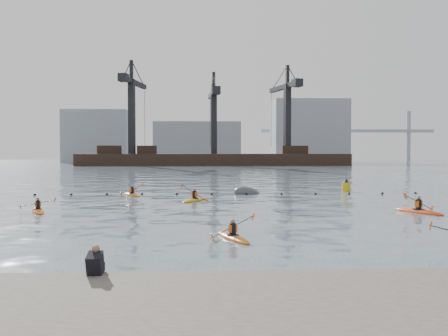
{
  "coord_description": "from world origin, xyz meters",
  "views": [
    {
      "loc": [
        -2.66,
        -18.18,
        3.71
      ],
      "look_at": [
        -1.55,
        7.95,
        2.8
      ],
      "focal_mm": 38.0,
      "sensor_mm": 36.0,
      "label": 1
    }
  ],
  "objects_px": {
    "kayaker_5": "(132,194)",
    "mooring_buoy": "(247,194)",
    "kayaker_2": "(38,210)",
    "nav_buoy": "(346,187)",
    "kayaker_0": "(233,237)",
    "kayaker_4": "(419,211)",
    "kayaker_3": "(194,199)"
  },
  "relations": [
    {
      "from": "kayaker_2",
      "to": "kayaker_4",
      "type": "distance_m",
      "value": 23.33
    },
    {
      "from": "kayaker_2",
      "to": "kayaker_5",
      "type": "distance_m",
      "value": 11.5
    },
    {
      "from": "kayaker_3",
      "to": "kayaker_4",
      "type": "relative_size",
      "value": 0.93
    },
    {
      "from": "kayaker_4",
      "to": "nav_buoy",
      "type": "distance_m",
      "value": 15.1
    },
    {
      "from": "kayaker_2",
      "to": "kayaker_3",
      "type": "height_order",
      "value": "kayaker_3"
    },
    {
      "from": "kayaker_5",
      "to": "mooring_buoy",
      "type": "relative_size",
      "value": 1.22
    },
    {
      "from": "kayaker_3",
      "to": "kayaker_0",
      "type": "bearing_deg",
      "value": -55.51
    },
    {
      "from": "kayaker_4",
      "to": "mooring_buoy",
      "type": "bearing_deg",
      "value": -79.51
    },
    {
      "from": "kayaker_2",
      "to": "nav_buoy",
      "type": "bearing_deg",
      "value": 5.74
    },
    {
      "from": "kayaker_5",
      "to": "nav_buoy",
      "type": "distance_m",
      "value": 19.5
    },
    {
      "from": "kayaker_5",
      "to": "kayaker_3",
      "type": "bearing_deg",
      "value": -73.06
    },
    {
      "from": "nav_buoy",
      "to": "kayaker_5",
      "type": "bearing_deg",
      "value": -171.1
    },
    {
      "from": "kayaker_4",
      "to": "kayaker_5",
      "type": "xyz_separation_m",
      "value": [
        -19.14,
        12.08,
        -0.02
      ]
    },
    {
      "from": "kayaker_0",
      "to": "kayaker_4",
      "type": "relative_size",
      "value": 0.84
    },
    {
      "from": "kayaker_5",
      "to": "mooring_buoy",
      "type": "bearing_deg",
      "value": -25.06
    },
    {
      "from": "kayaker_3",
      "to": "mooring_buoy",
      "type": "height_order",
      "value": "kayaker_3"
    },
    {
      "from": "kayaker_3",
      "to": "kayaker_4",
      "type": "distance_m",
      "value": 15.64
    },
    {
      "from": "kayaker_0",
      "to": "kayaker_5",
      "type": "xyz_separation_m",
      "value": [
        -7.31,
        20.26,
        0.0
      ]
    },
    {
      "from": "kayaker_2",
      "to": "kayaker_5",
      "type": "bearing_deg",
      "value": 44.17
    },
    {
      "from": "kayaker_4",
      "to": "kayaker_5",
      "type": "height_order",
      "value": "kayaker_4"
    },
    {
      "from": "kayaker_0",
      "to": "kayaker_3",
      "type": "bearing_deg",
      "value": 76.21
    },
    {
      "from": "kayaker_4",
      "to": "kayaker_5",
      "type": "relative_size",
      "value": 1.21
    },
    {
      "from": "kayaker_3",
      "to": "kayaker_5",
      "type": "height_order",
      "value": "kayaker_3"
    },
    {
      "from": "kayaker_3",
      "to": "nav_buoy",
      "type": "bearing_deg",
      "value": 56.4
    },
    {
      "from": "kayaker_0",
      "to": "kayaker_4",
      "type": "bearing_deg",
      "value": 13.75
    },
    {
      "from": "kayaker_4",
      "to": "nav_buoy",
      "type": "height_order",
      "value": "nav_buoy"
    },
    {
      "from": "kayaker_2",
      "to": "kayaker_4",
      "type": "height_order",
      "value": "kayaker_4"
    },
    {
      "from": "kayaker_5",
      "to": "nav_buoy",
      "type": "height_order",
      "value": "nav_buoy"
    },
    {
      "from": "kayaker_0",
      "to": "nav_buoy",
      "type": "height_order",
      "value": "nav_buoy"
    },
    {
      "from": "kayaker_0",
      "to": "kayaker_5",
      "type": "distance_m",
      "value": 21.54
    },
    {
      "from": "kayaker_0",
      "to": "kayaker_5",
      "type": "height_order",
      "value": "kayaker_5"
    },
    {
      "from": "kayaker_2",
      "to": "nav_buoy",
      "type": "xyz_separation_m",
      "value": [
        23.41,
        13.74,
        0.34
      ]
    }
  ]
}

